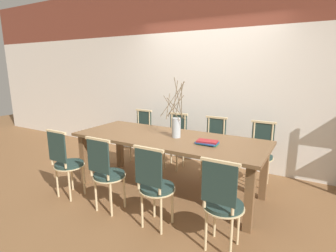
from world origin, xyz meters
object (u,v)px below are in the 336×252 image
object	(u,v)px
chair_far_center	(213,144)
book_stack	(207,142)
chair_near_center	(155,184)
dining_table	(168,143)
vase_centerpiece	(176,126)

from	to	relation	value
chair_far_center	book_stack	distance (m)	0.98
book_stack	chair_near_center	bearing A→B (deg)	-109.04
chair_near_center	chair_far_center	xyz separation A→B (m)	(0.02, 1.67, 0.00)
dining_table	chair_near_center	world-z (taller)	chair_near_center
dining_table	vase_centerpiece	size ratio (longest dim) A/B	3.27
chair_far_center	vase_centerpiece	distance (m)	0.93
dining_table	vase_centerpiece	bearing A→B (deg)	20.35
dining_table	chair_near_center	distance (m)	0.91
chair_near_center	book_stack	xyz separation A→B (m)	(0.27, 0.77, 0.29)
dining_table	chair_far_center	size ratio (longest dim) A/B	2.80
dining_table	book_stack	world-z (taller)	book_stack
dining_table	chair_far_center	bearing A→B (deg)	67.74
chair_far_center	vase_centerpiece	bearing A→B (deg)	73.36
chair_far_center	book_stack	size ratio (longest dim) A/B	3.54
vase_centerpiece	book_stack	bearing A→B (deg)	-11.84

